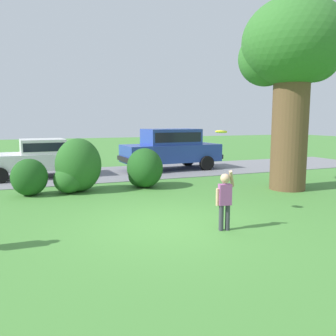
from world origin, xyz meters
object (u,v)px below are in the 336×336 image
parked_sedan (37,157)px  child_thrower (225,197)px  oak_tree_large (291,56)px  frisbee (221,132)px  parked_suv (171,147)px

parked_sedan → child_thrower: (3.45, -8.83, -0.13)m
oak_tree_large → parked_sedan: 10.23m
oak_tree_large → frisbee: 4.96m
parked_suv → frisbee: 8.12m
oak_tree_large → parked_sedan: size_ratio=1.38×
frisbee → parked_suv: bearing=76.2°
oak_tree_large → parked_sedan: oak_tree_large is taller
parked_suv → oak_tree_large: bearing=-71.7°
child_thrower → frisbee: 1.76m
parked_sedan → child_thrower: 9.48m
parked_sedan → child_thrower: bearing=-68.7°
child_thrower → frisbee: frisbee is taller
child_thrower → frisbee: bearing=64.5°
oak_tree_large → parked_sedan: (-7.77, 5.64, -3.53)m
oak_tree_large → parked_suv: 6.85m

